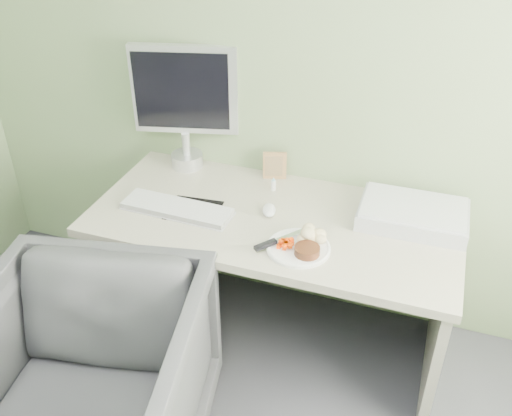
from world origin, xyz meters
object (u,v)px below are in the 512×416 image
(plate, at_px, (298,248))
(monitor, at_px, (185,101))
(desk, at_px, (273,250))
(desk_chair, at_px, (90,386))
(scanner, at_px, (413,215))

(plate, xyz_separation_m, monitor, (-0.71, 0.51, 0.33))
(desk, height_order, desk_chair, desk_chair)
(desk, bearing_deg, plate, -49.48)
(monitor, xyz_separation_m, desk_chair, (0.09, -1.14, -0.68))
(desk, height_order, scanner, scanner)
(desk_chair, bearing_deg, plate, 34.77)
(desk_chair, bearing_deg, monitor, 83.61)
(scanner, distance_m, monitor, 1.17)
(monitor, bearing_deg, scanner, -22.08)
(scanner, distance_m, desk_chair, 1.47)
(desk, bearing_deg, desk_chair, -118.86)
(scanner, bearing_deg, desk_chair, -136.76)
(desk, relative_size, scanner, 3.55)
(plate, height_order, scanner, scanner)
(desk, height_order, plate, plate)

